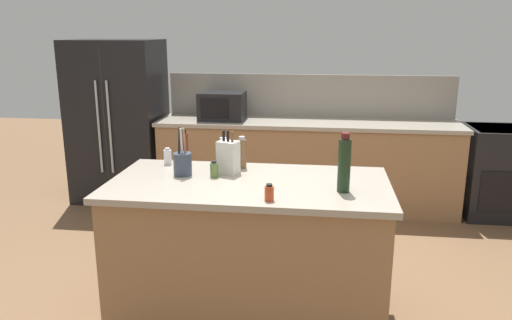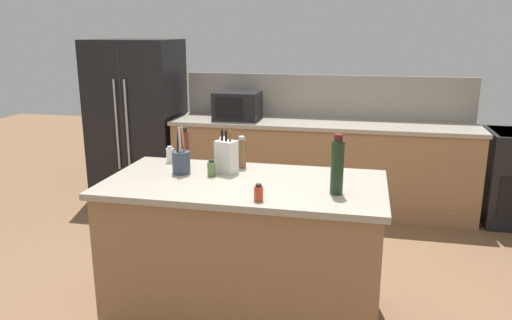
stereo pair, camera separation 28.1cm
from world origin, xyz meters
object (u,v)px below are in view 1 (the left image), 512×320
object	(u,v)px
knife_block	(228,157)
utensil_crock	(183,163)
spice_jar_oregano	(214,169)
spice_jar_paprika	(269,193)
refrigerator	(119,121)
vinegar_bottle	(184,150)
microwave	(222,106)
wine_bottle	(344,164)
salt_shaker	(168,157)
pepper_grinder	(242,153)
range_oven	(503,172)
dish_soap_bottle	(223,154)

from	to	relation	value
knife_block	utensil_crock	size ratio (longest dim) A/B	0.91
spice_jar_oregano	spice_jar_paprika	xyz separation A→B (m)	(0.40, -0.41, -0.01)
refrigerator	spice_jar_oregano	world-z (taller)	refrigerator
vinegar_bottle	spice_jar_paprika	distance (m)	0.89
microwave	wine_bottle	bearing A→B (deg)	-62.81
utensil_crock	salt_shaker	xyz separation A→B (m)	(-0.18, 0.26, -0.03)
pepper_grinder	spice_jar_oregano	size ratio (longest dim) A/B	2.03
range_oven	spice_jar_oregano	distance (m)	3.35
utensil_crock	vinegar_bottle	xyz separation A→B (m)	(-0.03, 0.16, 0.05)
range_oven	wine_bottle	distance (m)	2.96
utensil_crock	spice_jar_paprika	xyz separation A→B (m)	(0.62, -0.43, -0.04)
range_oven	knife_block	world-z (taller)	knife_block
pepper_grinder	dish_soap_bottle	bearing A→B (deg)	-162.83
salt_shaker	microwave	bearing A→B (deg)	89.22
microwave	dish_soap_bottle	world-z (taller)	microwave
pepper_grinder	salt_shaker	bearing A→B (deg)	176.97
range_oven	microwave	distance (m)	2.97
microwave	dish_soap_bottle	distance (m)	1.96
spice_jar_oregano	vinegar_bottle	size ratio (longest dim) A/B	0.40
microwave	utensil_crock	distance (m)	2.12
utensil_crock	pepper_grinder	xyz separation A→B (m)	(0.36, 0.23, 0.02)
utensil_crock	wine_bottle	size ratio (longest dim) A/B	0.90
microwave	vinegar_bottle	xyz separation A→B (m)	(0.12, -1.95, -0.02)
range_oven	wine_bottle	size ratio (longest dim) A/B	2.59
microwave	vinegar_bottle	bearing A→B (deg)	-86.36
microwave	spice_jar_paprika	world-z (taller)	microwave
microwave	utensil_crock	size ratio (longest dim) A/B	1.47
salt_shaker	spice_jar_paprika	size ratio (longest dim) A/B	1.21
spice_jar_oregano	wine_bottle	bearing A→B (deg)	-13.28
wine_bottle	vinegar_bottle	distance (m)	1.13
microwave	knife_block	xyz separation A→B (m)	(0.45, -2.04, -0.03)
microwave	knife_block	world-z (taller)	microwave
microwave	salt_shaker	distance (m)	1.86
pepper_grinder	wine_bottle	distance (m)	0.81
salt_shaker	spice_jar_paprika	xyz separation A→B (m)	(0.80, -0.69, -0.01)
microwave	spice_jar_oregano	xyz separation A→B (m)	(0.37, -2.13, -0.10)
range_oven	spice_jar_oregano	xyz separation A→B (m)	(-2.54, -2.13, 0.52)
utensil_crock	dish_soap_bottle	xyz separation A→B (m)	(0.24, 0.19, 0.02)
knife_block	dish_soap_bottle	size ratio (longest dim) A/B	1.32
range_oven	wine_bottle	xyz separation A→B (m)	(-1.71, -2.32, 0.64)
salt_shaker	spice_jar_paprika	world-z (taller)	salt_shaker
refrigerator	range_oven	xyz separation A→B (m)	(4.10, -0.05, -0.42)
dish_soap_bottle	range_oven	bearing A→B (deg)	37.40
refrigerator	knife_block	size ratio (longest dim) A/B	6.10
salt_shaker	vinegar_bottle	size ratio (longest dim) A/B	0.43
range_oven	spice_jar_oregano	size ratio (longest dim) A/B	8.35
microwave	wine_bottle	size ratio (longest dim) A/B	1.33
range_oven	knife_block	distance (m)	3.25
range_oven	salt_shaker	xyz separation A→B (m)	(-2.93, -1.86, 0.53)
knife_block	pepper_grinder	bearing A→B (deg)	85.14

